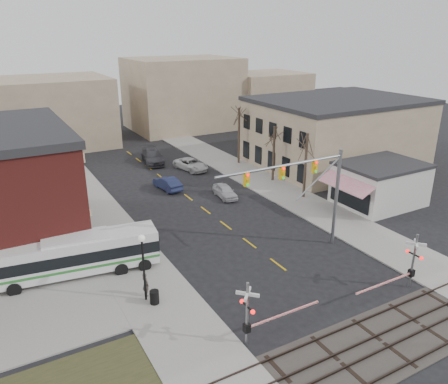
# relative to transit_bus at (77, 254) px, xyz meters

# --- Properties ---
(ground) EXTENTS (160.00, 160.00, 0.00)m
(ground) POSITION_rel_transit_bus_xyz_m (13.31, -7.84, -1.65)
(ground) COLOR black
(ground) RESTS_ON ground
(sidewalk_west) EXTENTS (5.00, 60.00, 0.12)m
(sidewalk_west) POSITION_rel_transit_bus_xyz_m (3.81, 12.16, -1.59)
(sidewalk_west) COLOR gray
(sidewalk_west) RESTS_ON ground
(sidewalk_east) EXTENTS (5.00, 60.00, 0.12)m
(sidewalk_east) POSITION_rel_transit_bus_xyz_m (22.81, 12.16, -1.59)
(sidewalk_east) COLOR gray
(sidewalk_east) RESTS_ON ground
(ballast_strip) EXTENTS (160.00, 5.00, 0.06)m
(ballast_strip) POSITION_rel_transit_bus_xyz_m (13.31, -15.84, -1.62)
(ballast_strip) COLOR #332D28
(ballast_strip) RESTS_ON ground
(rail_tracks) EXTENTS (160.00, 3.91, 0.14)m
(rail_tracks) POSITION_rel_transit_bus_xyz_m (13.31, -15.84, -1.53)
(rail_tracks) COLOR #2D231E
(rail_tracks) RESTS_ON ground
(tan_building) EXTENTS (20.30, 15.30, 8.50)m
(tan_building) POSITION_rel_transit_bus_xyz_m (35.31, 12.16, 2.61)
(tan_building) COLOR gray
(tan_building) RESTS_ON ground
(awning_shop) EXTENTS (9.74, 6.20, 4.30)m
(awning_shop) POSITION_rel_transit_bus_xyz_m (29.28, -0.84, 0.51)
(awning_shop) COLOR beige
(awning_shop) RESTS_ON ground
(tree_east_a) EXTENTS (0.28, 0.28, 6.75)m
(tree_east_a) POSITION_rel_transit_bus_xyz_m (23.81, 4.16, 1.84)
(tree_east_a) COLOR #382B21
(tree_east_a) RESTS_ON sidewalk_east
(tree_east_b) EXTENTS (0.28, 0.28, 6.30)m
(tree_east_b) POSITION_rel_transit_bus_xyz_m (24.11, 10.16, 1.62)
(tree_east_b) COLOR #382B21
(tree_east_b) RESTS_ON sidewalk_east
(tree_east_c) EXTENTS (0.28, 0.28, 7.20)m
(tree_east_c) POSITION_rel_transit_bus_xyz_m (24.31, 18.16, 2.07)
(tree_east_c) COLOR #382B21
(tree_east_c) RESTS_ON sidewalk_east
(transit_bus) EXTENTS (11.50, 3.98, 2.90)m
(transit_bus) POSITION_rel_transit_bus_xyz_m (0.00, 0.00, 0.00)
(transit_bus) COLOR silver
(transit_bus) RESTS_ON ground
(traffic_signal_mast) EXTENTS (11.08, 0.30, 8.00)m
(traffic_signal_mast) POSITION_rel_transit_bus_xyz_m (16.31, -5.13, 4.14)
(traffic_signal_mast) COLOR gray
(traffic_signal_mast) RESTS_ON ground
(rr_crossing_west) EXTENTS (5.60, 1.36, 4.00)m
(rr_crossing_west) POSITION_rel_transit_bus_xyz_m (6.97, -12.17, 0.32)
(rr_crossing_west) COLOR gray
(rr_crossing_west) RESTS_ON ground
(rr_crossing_east) EXTENTS (5.60, 1.36, 4.00)m
(rr_crossing_east) POSITION_rel_transit_bus_xyz_m (18.95, -12.71, 0.32)
(rr_crossing_east) COLOR gray
(rr_crossing_east) RESTS_ON ground
(street_lamp) EXTENTS (0.44, 0.44, 4.64)m
(street_lamp) POSITION_rel_transit_bus_xyz_m (3.05, -5.44, 1.76)
(street_lamp) COLOR black
(street_lamp) RESTS_ON sidewalk_west
(trash_bin) EXTENTS (0.60, 0.60, 0.90)m
(trash_bin) POSITION_rel_transit_bus_xyz_m (3.40, -6.11, -1.08)
(trash_bin) COLOR black
(trash_bin) RESTS_ON sidewalk_west
(car_a) EXTENTS (1.95, 4.03, 1.33)m
(car_a) POSITION_rel_transit_bus_xyz_m (16.72, 8.33, -0.99)
(car_a) COLOR #ACACB1
(car_a) RESTS_ON ground
(car_b) EXTENTS (2.04, 4.48, 1.43)m
(car_b) POSITION_rel_transit_bus_xyz_m (12.37, 13.53, -0.94)
(car_b) COLOR #191F3E
(car_b) RESTS_ON ground
(car_c) EXTENTS (3.42, 5.41, 1.39)m
(car_c) POSITION_rel_transit_bus_xyz_m (17.68, 18.73, -0.96)
(car_c) COLOR #BABABA
(car_c) RESTS_ON ground
(car_d) EXTENTS (3.51, 6.27, 1.72)m
(car_d) POSITION_rel_transit_bus_xyz_m (14.56, 23.93, -0.80)
(car_d) COLOR #39393D
(car_d) RESTS_ON ground
(pedestrian_near) EXTENTS (0.52, 0.67, 1.65)m
(pedestrian_near) POSITION_rel_transit_bus_xyz_m (3.23, -4.98, -0.71)
(pedestrian_near) COLOR #4F453F
(pedestrian_near) RESTS_ON sidewalk_west
(pedestrian_far) EXTENTS (1.07, 1.02, 1.74)m
(pedestrian_far) POSITION_rel_transit_bus_xyz_m (2.68, -1.16, -0.66)
(pedestrian_far) COLOR #36415F
(pedestrian_far) RESTS_ON sidewalk_west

